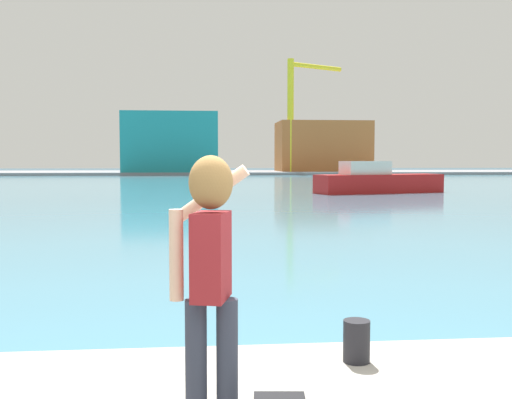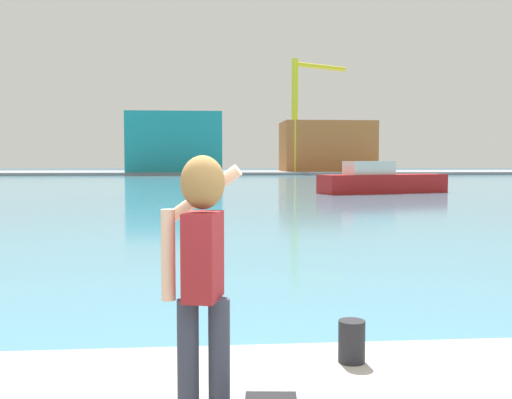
# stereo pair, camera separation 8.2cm
# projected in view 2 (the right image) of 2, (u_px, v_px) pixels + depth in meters

# --- Properties ---
(ground_plane) EXTENTS (220.00, 220.00, 0.00)m
(ground_plane) POSITION_uv_depth(u_px,v_px,m) (212.00, 185.00, 53.27)
(ground_plane) COLOR #334751
(harbor_water) EXTENTS (140.00, 100.00, 0.02)m
(harbor_water) POSITION_uv_depth(u_px,v_px,m) (212.00, 184.00, 55.26)
(harbor_water) COLOR teal
(harbor_water) RESTS_ON ground_plane
(far_shore_dock) EXTENTS (140.00, 20.00, 0.41)m
(far_shore_dock) POSITION_uv_depth(u_px,v_px,m) (209.00, 173.00, 95.01)
(far_shore_dock) COLOR gray
(far_shore_dock) RESTS_ON ground_plane
(person_photographer) EXTENTS (0.53, 0.57, 1.74)m
(person_photographer) POSITION_uv_depth(u_px,v_px,m) (202.00, 261.00, 3.78)
(person_photographer) COLOR #2D3342
(person_photographer) RESTS_ON quay_promenade
(harbor_bollard) EXTENTS (0.23, 0.23, 0.36)m
(harbor_bollard) POSITION_uv_depth(u_px,v_px,m) (352.00, 341.00, 5.02)
(harbor_bollard) COLOR black
(harbor_bollard) RESTS_ON quay_promenade
(boat_moored) EXTENTS (9.01, 4.46, 2.10)m
(boat_moored) POSITION_uv_depth(u_px,v_px,m) (381.00, 181.00, 39.08)
(boat_moored) COLOR #B21919
(boat_moored) RESTS_ON harbor_water
(warehouse_left) EXTENTS (13.92, 11.90, 8.83)m
(warehouse_left) POSITION_uv_depth(u_px,v_px,m) (176.00, 143.00, 90.65)
(warehouse_left) COLOR teal
(warehouse_left) RESTS_ON far_shore_dock
(warehouse_right) EXTENTS (14.56, 9.50, 7.98)m
(warehouse_right) POSITION_uv_depth(u_px,v_px,m) (327.00, 147.00, 96.64)
(warehouse_right) COLOR #B26633
(warehouse_right) RESTS_ON far_shore_dock
(port_crane) EXTENTS (9.53, 5.54, 17.33)m
(port_crane) POSITION_uv_depth(u_px,v_px,m) (301.00, 105.00, 92.08)
(port_crane) COLOR yellow
(port_crane) RESTS_ON far_shore_dock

